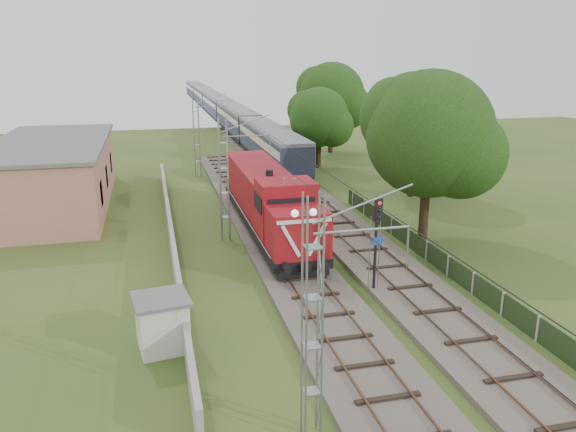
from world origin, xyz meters
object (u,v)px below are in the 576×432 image
object	(u,v)px
signal_post	(377,228)
relay_hut	(162,323)
coach_rake	(217,105)
locomotive	(268,200)

from	to	relation	value
signal_post	relay_hut	distance (m)	11.24
coach_rake	signal_post	distance (m)	80.25
locomotive	signal_post	world-z (taller)	locomotive
coach_rake	relay_hut	world-z (taller)	coach_rake
signal_post	relay_hut	size ratio (longest dim) A/B	2.03
coach_rake	signal_post	size ratio (longest dim) A/B	22.87
coach_rake	relay_hut	distance (m)	84.15
coach_rake	relay_hut	bearing A→B (deg)	-98.47
locomotive	coach_rake	size ratio (longest dim) A/B	0.16
locomotive	coach_rake	bearing A→B (deg)	85.87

